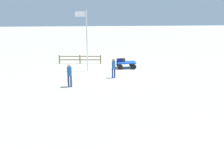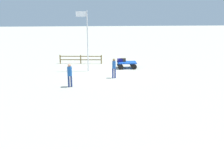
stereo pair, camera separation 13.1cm
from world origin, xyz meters
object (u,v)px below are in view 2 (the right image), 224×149
at_px(suitcase_tan, 120,60).
at_px(worker_trailing, 70,73).
at_px(worker_lead, 114,67).
at_px(flagpole, 86,36).
at_px(suitcase_olive, 123,60).
at_px(luggage_cart, 126,64).

relative_size(suitcase_tan, worker_trailing, 0.32).
bearing_deg(worker_lead, flagpole, -48.07).
relative_size(worker_trailing, flagpole, 0.32).
bearing_deg(suitcase_olive, suitcase_tan, 4.86).
bearing_deg(worker_lead, suitcase_tan, -104.26).
xyz_separation_m(worker_trailing, flagpole, (-1.21, -4.87, 2.23)).
relative_size(suitcase_olive, worker_lead, 0.32).
xyz_separation_m(luggage_cart, worker_lead, (1.56, 3.57, 0.52)).
height_order(suitcase_olive, worker_lead, worker_lead).
height_order(suitcase_olive, worker_trailing, worker_trailing).
bearing_deg(worker_trailing, luggage_cart, -131.37).
distance_m(suitcase_olive, worker_lead, 3.98).
bearing_deg(suitcase_tan, flagpole, 18.76).
height_order(luggage_cart, worker_trailing, worker_trailing).
height_order(suitcase_tan, worker_trailing, worker_trailing).
relative_size(suitcase_tan, flagpole, 0.10).
xyz_separation_m(suitcase_tan, suitcase_olive, (-0.31, -0.03, 0.01)).
height_order(worker_trailing, flagpole, flagpole).
xyz_separation_m(luggage_cart, suitcase_tan, (0.61, -0.17, 0.33)).
bearing_deg(flagpole, suitcase_olive, -162.36).
distance_m(worker_lead, flagpole, 4.22).
bearing_deg(worker_trailing, worker_lead, -147.71).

